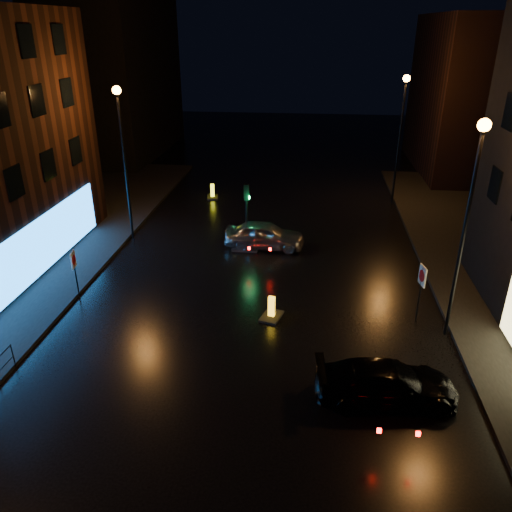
# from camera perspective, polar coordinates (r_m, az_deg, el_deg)

# --- Properties ---
(ground) EXTENTS (120.00, 120.00, 0.00)m
(ground) POSITION_cam_1_polar(r_m,az_deg,el_deg) (16.14, -3.33, -18.85)
(ground) COLOR black
(ground) RESTS_ON ground
(building_far_left) EXTENTS (8.00, 16.00, 14.00)m
(building_far_left) POSITION_cam_1_polar(r_m,az_deg,el_deg) (50.07, -15.78, 19.27)
(building_far_left) COLOR black
(building_far_left) RESTS_ON ground
(building_far_right) EXTENTS (8.00, 14.00, 12.00)m
(building_far_right) POSITION_cam_1_polar(r_m,az_deg,el_deg) (45.60, 23.74, 16.43)
(building_far_right) COLOR black
(building_far_right) RESTS_ON ground
(street_lamp_lfar) EXTENTS (0.44, 0.44, 8.37)m
(street_lamp_lfar) POSITION_cam_1_polar(r_m,az_deg,el_deg) (27.92, -15.03, 12.53)
(street_lamp_lfar) COLOR black
(street_lamp_lfar) RESTS_ON ground
(street_lamp_rnear) EXTENTS (0.44, 0.44, 8.37)m
(street_lamp_rnear) POSITION_cam_1_polar(r_m,az_deg,el_deg) (19.17, 23.28, 5.91)
(street_lamp_rnear) COLOR black
(street_lamp_rnear) RESTS_ON ground
(street_lamp_rfar) EXTENTS (0.44, 0.44, 8.37)m
(street_lamp_rfar) POSITION_cam_1_polar(r_m,az_deg,el_deg) (34.39, 16.29, 14.59)
(street_lamp_rfar) COLOR black
(street_lamp_rfar) RESTS_ON ground
(traffic_signal) EXTENTS (1.40, 2.40, 3.45)m
(traffic_signal) POSITION_cam_1_polar(r_m,az_deg,el_deg) (27.80, -1.05, 2.38)
(traffic_signal) COLOR black
(traffic_signal) RESTS_ON ground
(silver_hatchback) EXTENTS (4.34, 1.83, 1.47)m
(silver_hatchback) POSITION_cam_1_polar(r_m,az_deg,el_deg) (27.26, 0.98, 2.43)
(silver_hatchback) COLOR #AEAFB6
(silver_hatchback) RESTS_ON ground
(dark_sedan) EXTENTS (4.73, 2.27, 1.33)m
(dark_sedan) POSITION_cam_1_polar(r_m,az_deg,el_deg) (17.10, 14.69, -13.87)
(dark_sedan) COLOR black
(dark_sedan) RESTS_ON ground
(bollard_near) EXTENTS (1.04, 1.29, 0.98)m
(bollard_near) POSITION_cam_1_polar(r_m,az_deg,el_deg) (20.98, 1.77, -6.52)
(bollard_near) COLOR black
(bollard_near) RESTS_ON ground
(bollard_far) EXTENTS (0.95, 1.26, 1.00)m
(bollard_far) POSITION_cam_1_polar(r_m,az_deg,el_deg) (35.74, -4.99, 6.99)
(bollard_far) COLOR black
(bollard_far) RESTS_ON ground
(road_sign_left) EXTENTS (0.14, 0.55, 2.26)m
(road_sign_left) POSITION_cam_1_polar(r_m,az_deg,el_deg) (23.12, -20.09, -0.85)
(road_sign_left) COLOR black
(road_sign_left) RESTS_ON ground
(road_sign_right) EXTENTS (0.18, 0.61, 2.51)m
(road_sign_right) POSITION_cam_1_polar(r_m,az_deg,el_deg) (21.00, 18.41, -2.67)
(road_sign_right) COLOR black
(road_sign_right) RESTS_ON ground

